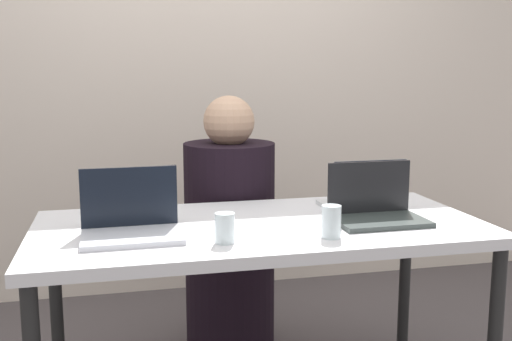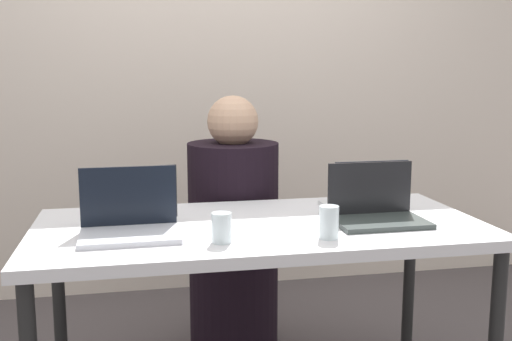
{
  "view_description": "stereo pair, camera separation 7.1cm",
  "coord_description": "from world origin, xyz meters",
  "px_view_note": "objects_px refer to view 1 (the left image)",
  "views": [
    {
      "loc": [
        -0.5,
        -2.03,
        1.3
      ],
      "look_at": [
        0.0,
        0.08,
        0.94
      ],
      "focal_mm": 42.0,
      "sensor_mm": 36.0,
      "label": 1
    },
    {
      "loc": [
        -0.43,
        -2.05,
        1.3
      ],
      "look_at": [
        0.0,
        0.08,
        0.94
      ],
      "focal_mm": 42.0,
      "sensor_mm": 36.0,
      "label": 2
    }
  ],
  "objects_px": {
    "water_glass_left": "(225,230)",
    "water_glass_right": "(331,224)",
    "person_at_center": "(229,239)",
    "laptop_back_right": "(362,198)",
    "laptop_front_left": "(131,222)",
    "laptop_back_left": "(132,209)",
    "laptop_front_right": "(376,209)"
  },
  "relations": [
    {
      "from": "laptop_front_left",
      "to": "water_glass_left",
      "type": "relative_size",
      "value": 3.38
    },
    {
      "from": "laptop_back_right",
      "to": "water_glass_left",
      "type": "height_order",
      "value": "laptop_back_right"
    },
    {
      "from": "water_glass_right",
      "to": "laptop_back_right",
      "type": "bearing_deg",
      "value": 53.74
    },
    {
      "from": "person_at_center",
      "to": "laptop_front_left",
      "type": "relative_size",
      "value": 3.63
    },
    {
      "from": "laptop_front_left",
      "to": "laptop_back_right",
      "type": "relative_size",
      "value": 1.12
    },
    {
      "from": "laptop_back_right",
      "to": "water_glass_right",
      "type": "xyz_separation_m",
      "value": [
        -0.26,
        -0.36,
        0.0
      ]
    },
    {
      "from": "laptop_back_left",
      "to": "laptop_back_right",
      "type": "height_order",
      "value": "laptop_back_left"
    },
    {
      "from": "laptop_back_left",
      "to": "water_glass_right",
      "type": "xyz_separation_m",
      "value": [
        0.63,
        -0.36,
        0.0
      ]
    },
    {
      "from": "laptop_back_right",
      "to": "water_glass_right",
      "type": "distance_m",
      "value": 0.44
    },
    {
      "from": "laptop_front_left",
      "to": "water_glass_right",
      "type": "relative_size",
      "value": 3.03
    },
    {
      "from": "laptop_front_right",
      "to": "person_at_center",
      "type": "bearing_deg",
      "value": 121.25
    },
    {
      "from": "person_at_center",
      "to": "water_glass_right",
      "type": "relative_size",
      "value": 10.99
    },
    {
      "from": "laptop_front_right",
      "to": "water_glass_right",
      "type": "height_order",
      "value": "laptop_front_right"
    },
    {
      "from": "water_glass_left",
      "to": "water_glass_right",
      "type": "xyz_separation_m",
      "value": [
        0.35,
        -0.02,
        0.0
      ]
    },
    {
      "from": "laptop_front_left",
      "to": "person_at_center",
      "type": "bearing_deg",
      "value": 55.18
    },
    {
      "from": "person_at_center",
      "to": "water_glass_left",
      "type": "relative_size",
      "value": 12.29
    },
    {
      "from": "person_at_center",
      "to": "water_glass_left",
      "type": "bearing_deg",
      "value": 71.95
    },
    {
      "from": "water_glass_left",
      "to": "laptop_front_left",
      "type": "bearing_deg",
      "value": 153.44
    },
    {
      "from": "laptop_back_left",
      "to": "laptop_front_right",
      "type": "xyz_separation_m",
      "value": [
        0.87,
        -0.19,
        -0.0
      ]
    },
    {
      "from": "person_at_center",
      "to": "water_glass_left",
      "type": "height_order",
      "value": "person_at_center"
    },
    {
      "from": "laptop_front_right",
      "to": "water_glass_left",
      "type": "xyz_separation_m",
      "value": [
        -0.59,
        -0.15,
        -0.0
      ]
    },
    {
      "from": "water_glass_right",
      "to": "laptop_back_left",
      "type": "bearing_deg",
      "value": 149.97
    },
    {
      "from": "laptop_back_left",
      "to": "laptop_back_right",
      "type": "relative_size",
      "value": 1.15
    },
    {
      "from": "laptop_front_left",
      "to": "water_glass_left",
      "type": "xyz_separation_m",
      "value": [
        0.29,
        -0.14,
        -0.01
      ]
    },
    {
      "from": "person_at_center",
      "to": "laptop_front_left",
      "type": "bearing_deg",
      "value": 49.62
    },
    {
      "from": "water_glass_left",
      "to": "laptop_back_left",
      "type": "bearing_deg",
      "value": 129.3
    },
    {
      "from": "laptop_front_right",
      "to": "water_glass_left",
      "type": "height_order",
      "value": "laptop_front_right"
    },
    {
      "from": "water_glass_left",
      "to": "water_glass_right",
      "type": "height_order",
      "value": "water_glass_right"
    },
    {
      "from": "laptop_back_right",
      "to": "laptop_front_left",
      "type": "bearing_deg",
      "value": 11.64
    },
    {
      "from": "laptop_back_left",
      "to": "water_glass_left",
      "type": "relative_size",
      "value": 3.46
    },
    {
      "from": "water_glass_left",
      "to": "water_glass_right",
      "type": "distance_m",
      "value": 0.35
    },
    {
      "from": "water_glass_right",
      "to": "laptop_front_left",
      "type": "bearing_deg",
      "value": 165.39
    }
  ]
}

